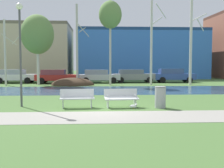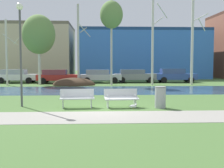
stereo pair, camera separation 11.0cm
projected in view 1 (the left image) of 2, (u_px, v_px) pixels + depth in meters
name	position (u px, v px, depth m)	size (l,w,h in m)	color
ground_plane	(98.00, 89.00, 22.56)	(120.00, 120.00, 0.00)	#476B33
paved_path_strip	(100.00, 117.00, 10.76)	(60.00, 2.45, 0.01)	gray
river_band	(98.00, 90.00, 21.69)	(80.00, 6.97, 0.01)	#33516B
soil_mound	(73.00, 85.00, 26.91)	(4.13, 3.33, 1.42)	#423021
bench_left	(77.00, 98.00, 13.01)	(1.64, 0.70, 0.87)	silver
bench_right	(121.00, 97.00, 13.13)	(1.64, 0.70, 0.87)	silver
trash_bin	(160.00, 97.00, 12.97)	(0.53, 0.53, 1.01)	#999B9E
seagull	(133.00, 106.00, 12.70)	(0.40, 0.15, 0.25)	white
streetlamp	(20.00, 37.00, 13.14)	(0.32, 0.32, 4.93)	#4C4C51
birch_far_left	(6.00, 52.00, 26.20)	(1.53, 2.58, 6.22)	beige
birch_left	(37.00, 35.00, 26.96)	(3.19, 3.19, 6.83)	beige
birch_center_left	(77.00, 44.00, 26.68)	(1.32, 2.06, 7.77)	#BCB7A8
birch_center	(110.00, 15.00, 26.15)	(2.17, 2.17, 8.57)	#BCB7A8
birch_center_right	(152.00, 37.00, 26.78)	(1.52, 2.44, 9.13)	beige
birch_right	(191.00, 36.00, 26.86)	(1.58, 2.66, 9.37)	beige
parked_van_nearest_white	(15.00, 76.00, 29.66)	(4.33, 2.12, 1.46)	silver
parked_sedan_second_red	(56.00, 76.00, 29.14)	(4.31, 2.14, 1.44)	maroon
parked_hatch_third_silver	(99.00, 76.00, 29.95)	(4.39, 2.05, 1.42)	#B2B5BC
parked_wagon_fourth_grey	(133.00, 75.00, 30.56)	(4.70, 2.03, 1.43)	slate
parked_suv_fifth_blue	(173.00, 75.00, 30.71)	(4.50, 1.96, 1.52)	#2D4793
building_beige_block	(28.00, 52.00, 39.77)	(12.09, 9.56, 7.50)	#BCAD8E
building_blue_store	(141.00, 54.00, 39.68)	(17.83, 7.05, 6.85)	#3870C6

